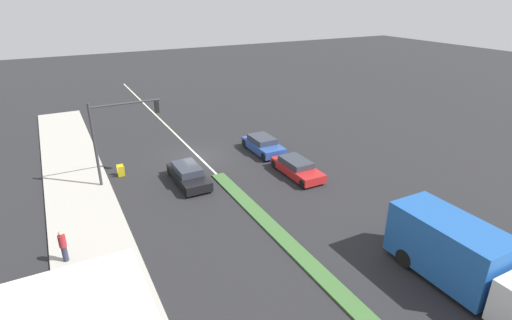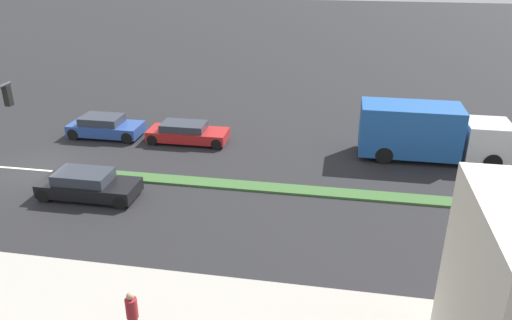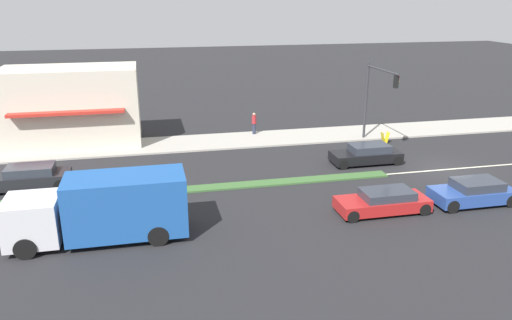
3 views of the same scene
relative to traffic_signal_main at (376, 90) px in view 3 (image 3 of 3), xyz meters
The scene contains 12 objects.
ground_plane 17.59m from the traffic_signal_main, 110.92° to the left, with size 160.00×160.00×0.00m, color #232326.
sidewalk_right 17.21m from the traffic_signal_main, 80.13° to the left, with size 4.00×73.00×0.12m, color #A8A399.
lane_marking_center 7.52m from the traffic_signal_main, 162.12° to the right, with size 0.16×60.00×0.01m, color beige.
building_corner_store 21.29m from the traffic_signal_main, 77.69° to the left, with size 5.48×9.13×5.38m.
traffic_signal_main is the anchor object (origin of this frame).
pedestrian 9.29m from the traffic_signal_main, 61.93° to the left, with size 0.34×0.34×1.64m.
warning_aframe_sign 3.61m from the traffic_signal_main, 93.20° to the right, with size 0.45×0.53×0.84m.
delivery_truck 21.04m from the traffic_signal_main, 122.16° to the left, with size 2.44×7.50×2.87m.
hatchback_red 12.50m from the traffic_signal_main, 157.46° to the left, with size 1.78×4.52×1.15m.
suv_black 5.59m from the traffic_signal_main, 150.42° to the left, with size 1.80×4.41×1.23m.
sedan_dark 22.91m from the traffic_signal_main, 99.97° to the left, with size 1.86×4.55×1.31m.
coupe_blue 11.61m from the traffic_signal_main, behind, with size 1.89×4.20×1.26m.
Camera 3 is at (-25.70, 17.61, 10.20)m, focal length 35.00 mm.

